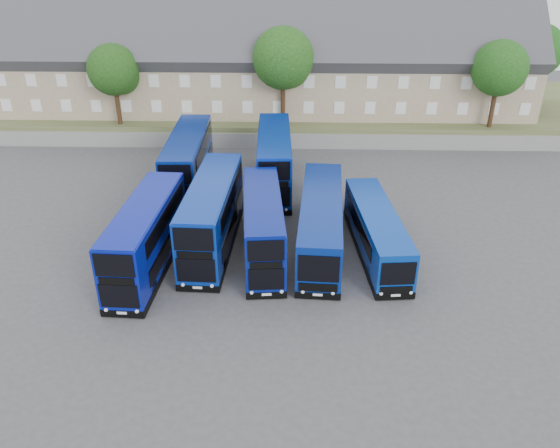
{
  "coord_description": "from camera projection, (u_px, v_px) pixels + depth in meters",
  "views": [
    {
      "loc": [
        3.13,
        -26.63,
        18.39
      ],
      "look_at": [
        2.3,
        3.94,
        2.2
      ],
      "focal_mm": 35.0,
      "sensor_mm": 36.0,
      "label": 1
    }
  ],
  "objects": [
    {
      "name": "dd_rear_left",
      "position": [
        188.0,
        164.0,
        43.69
      ],
      "size": [
        2.96,
        11.53,
        4.55
      ],
      "rotation": [
        0.0,
        0.0,
        0.03
      ],
      "color": "navy",
      "rests_on": "ground"
    },
    {
      "name": "ground",
      "position": [
        239.0,
        288.0,
        32.2
      ],
      "size": [
        120.0,
        120.0,
        0.0
      ],
      "primitive_type": "plane",
      "color": "#434348",
      "rests_on": "ground"
    },
    {
      "name": "retaining_wall",
      "position": [
        262.0,
        141.0,
        53.06
      ],
      "size": [
        70.0,
        0.4,
        1.5
      ],
      "primitive_type": "cube",
      "color": "slate",
      "rests_on": "ground"
    },
    {
      "name": "terrace_row",
      "position": [
        264.0,
        66.0,
        55.62
      ],
      "size": [
        54.0,
        10.4,
        11.2
      ],
      "color": "gray",
      "rests_on": "earth_bank"
    },
    {
      "name": "earth_bank",
      "position": [
        267.0,
        109.0,
        61.77
      ],
      "size": [
        80.0,
        20.0,
        2.0
      ],
      "primitive_type": "cube",
      "color": "#50552F",
      "rests_on": "ground"
    },
    {
      "name": "dd_front_right",
      "position": [
        263.0,
        228.0,
        34.62
      ],
      "size": [
        3.25,
        10.37,
        4.05
      ],
      "rotation": [
        0.0,
        0.0,
        0.09
      ],
      "color": "navy",
      "rests_on": "ground"
    },
    {
      "name": "coach_east_a",
      "position": [
        321.0,
        224.0,
        35.76
      ],
      "size": [
        3.4,
        12.68,
        3.43
      ],
      "rotation": [
        0.0,
        0.0,
        -0.06
      ],
      "color": "navy",
      "rests_on": "ground"
    },
    {
      "name": "dd_rear_right",
      "position": [
        274.0,
        161.0,
        44.29
      ],
      "size": [
        3.02,
        11.39,
        4.49
      ],
      "rotation": [
        0.0,
        0.0,
        0.04
      ],
      "color": "#082AA4",
      "rests_on": "ground"
    },
    {
      "name": "tree_west",
      "position": [
        115.0,
        72.0,
        51.41
      ],
      "size": [
        4.8,
        4.8,
        7.65
      ],
      "color": "#382314",
      "rests_on": "earth_bank"
    },
    {
      "name": "tree_east",
      "position": [
        501.0,
        70.0,
        50.39
      ],
      "size": [
        5.12,
        5.12,
        8.16
      ],
      "color": "#382314",
      "rests_on": "earth_bank"
    },
    {
      "name": "tree_far",
      "position": [
        537.0,
        52.0,
        56.27
      ],
      "size": [
        5.44,
        5.44,
        8.67
      ],
      "color": "#382314",
      "rests_on": "earth_bank"
    },
    {
      "name": "coach_east_b",
      "position": [
        376.0,
        233.0,
        35.1
      ],
      "size": [
        3.27,
        11.04,
        2.97
      ],
      "rotation": [
        0.0,
        0.0,
        0.09
      ],
      "color": "#0835A0",
      "rests_on": "ground"
    },
    {
      "name": "tree_mid",
      "position": [
        285.0,
        60.0,
        50.99
      ],
      "size": [
        5.76,
        5.76,
        9.18
      ],
      "color": "#382314",
      "rests_on": "earth_bank"
    },
    {
      "name": "dd_front_left",
      "position": [
        147.0,
        238.0,
        33.25
      ],
      "size": [
        2.94,
        10.73,
        4.22
      ],
      "rotation": [
        0.0,
        0.0,
        -0.05
      ],
      "color": "#081697",
      "rests_on": "ground"
    },
    {
      "name": "dd_front_mid",
      "position": [
        212.0,
        216.0,
        35.57
      ],
      "size": [
        3.0,
        11.3,
        4.45
      ],
      "rotation": [
        0.0,
        0.0,
        -0.04
      ],
      "color": "#082A99",
      "rests_on": "ground"
    }
  ]
}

